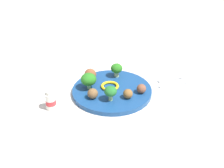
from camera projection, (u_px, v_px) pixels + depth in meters
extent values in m
plane|color=silver|center=(112.00, 93.00, 1.00)|extent=(4.00, 4.00, 0.00)
cylinder|color=navy|center=(112.00, 91.00, 1.00)|extent=(0.28, 0.28, 0.02)
cylinder|color=#97BD78|center=(111.00, 98.00, 0.93)|extent=(0.01, 0.01, 0.02)
ellipsoid|color=#246B2B|center=(111.00, 91.00, 0.92)|extent=(0.04, 0.04, 0.03)
cylinder|color=#9BCC7E|center=(89.00, 86.00, 0.99)|extent=(0.01, 0.01, 0.02)
ellipsoid|color=#287320|center=(89.00, 79.00, 0.98)|extent=(0.05, 0.05, 0.04)
cylinder|color=#ABBA7D|center=(117.00, 74.00, 1.07)|extent=(0.02, 0.02, 0.02)
ellipsoid|color=#29711E|center=(117.00, 68.00, 1.05)|extent=(0.04, 0.04, 0.03)
sphere|color=brown|center=(128.00, 94.00, 0.94)|extent=(0.03, 0.03, 0.03)
sphere|color=brown|center=(90.00, 75.00, 1.04)|extent=(0.04, 0.04, 0.04)
sphere|color=brown|center=(141.00, 89.00, 0.96)|extent=(0.03, 0.03, 0.03)
sphere|color=brown|center=(93.00, 94.00, 0.94)|extent=(0.04, 0.04, 0.04)
torus|color=yellow|center=(110.00, 86.00, 1.00)|extent=(0.08, 0.08, 0.01)
cube|color=white|center=(174.00, 82.00, 1.06)|extent=(0.18, 0.14, 0.01)
cube|color=silver|center=(169.00, 79.00, 1.07)|extent=(0.09, 0.03, 0.01)
cube|color=silver|center=(183.00, 77.00, 1.09)|extent=(0.03, 0.03, 0.01)
cube|color=silver|center=(170.00, 85.00, 1.03)|extent=(0.09, 0.03, 0.01)
cube|color=silver|center=(187.00, 81.00, 1.06)|extent=(0.06, 0.03, 0.01)
cylinder|color=white|center=(51.00, 101.00, 0.91)|extent=(0.03, 0.03, 0.06)
cylinder|color=red|center=(51.00, 102.00, 0.91)|extent=(0.03, 0.03, 0.02)
cylinder|color=silver|center=(50.00, 93.00, 0.89)|extent=(0.02, 0.02, 0.01)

